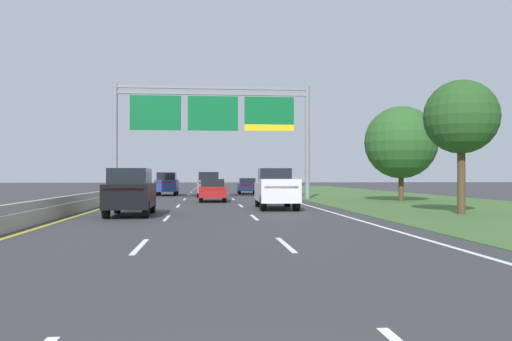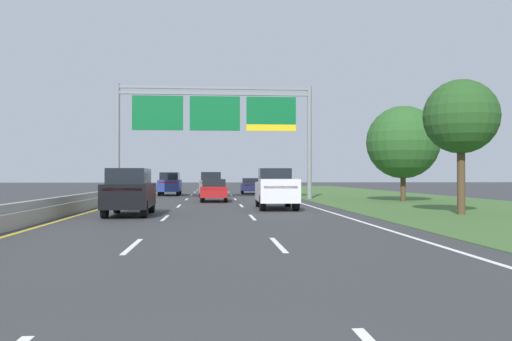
# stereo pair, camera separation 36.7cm
# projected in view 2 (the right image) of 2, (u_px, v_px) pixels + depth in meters

# --- Properties ---
(ground_plane) EXTENTS (220.00, 220.00, 0.00)m
(ground_plane) POSITION_uv_depth(u_px,v_px,m) (211.00, 201.00, 37.86)
(ground_plane) COLOR #333335
(lane_striping) EXTENTS (11.96, 106.00, 0.01)m
(lane_striping) POSITION_uv_depth(u_px,v_px,m) (211.00, 201.00, 37.40)
(lane_striping) COLOR white
(lane_striping) RESTS_ON ground
(grass_verge_right) EXTENTS (14.00, 110.00, 0.02)m
(grass_verge_right) POSITION_uv_depth(u_px,v_px,m) (400.00, 200.00, 38.98)
(grass_verge_right) COLOR #3D602D
(grass_verge_right) RESTS_ON ground
(median_barrier_concrete) EXTENTS (0.60, 110.00, 0.85)m
(median_barrier_concrete) POSITION_uv_depth(u_px,v_px,m) (117.00, 196.00, 37.33)
(median_barrier_concrete) COLOR #99968E
(median_barrier_concrete) RESTS_ON ground
(overhead_sign_gantry) EXTENTS (15.06, 0.42, 8.78)m
(overhead_sign_gantry) POSITION_uv_depth(u_px,v_px,m) (215.00, 118.00, 40.42)
(overhead_sign_gantry) COLOR gray
(overhead_sign_gantry) RESTS_ON ground
(pickup_truck_white) EXTENTS (2.15, 5.45, 2.20)m
(pickup_truck_white) POSITION_uv_depth(u_px,v_px,m) (276.00, 189.00, 28.66)
(pickup_truck_white) COLOR silver
(pickup_truck_white) RESTS_ON ground
(car_red_centre_lane_sedan) EXTENTS (1.87, 4.42, 1.57)m
(car_red_centre_lane_sedan) POSITION_uv_depth(u_px,v_px,m) (214.00, 190.00, 36.74)
(car_red_centre_lane_sedan) COLOR maroon
(car_red_centre_lane_sedan) RESTS_ON ground
(car_grey_centre_lane_suv) EXTENTS (1.93, 4.71, 2.11)m
(car_grey_centre_lane_suv) POSITION_uv_depth(u_px,v_px,m) (211.00, 184.00, 45.17)
(car_grey_centre_lane_suv) COLOR slate
(car_grey_centre_lane_suv) RESTS_ON ground
(car_blue_left_lane_suv) EXTENTS (1.92, 4.71, 2.11)m
(car_blue_left_lane_suv) POSITION_uv_depth(u_px,v_px,m) (170.00, 183.00, 48.63)
(car_blue_left_lane_suv) COLOR navy
(car_blue_left_lane_suv) RESTS_ON ground
(car_black_left_lane_suv) EXTENTS (1.99, 4.73, 2.11)m
(car_black_left_lane_suv) POSITION_uv_depth(u_px,v_px,m) (130.00, 191.00, 23.74)
(car_black_left_lane_suv) COLOR black
(car_black_left_lane_suv) RESTS_ON ground
(car_navy_right_lane_sedan) EXTENTS (1.93, 4.44, 1.57)m
(car_navy_right_lane_sedan) POSITION_uv_depth(u_px,v_px,m) (250.00, 186.00, 52.96)
(car_navy_right_lane_sedan) COLOR #161E47
(car_navy_right_lane_sedan) RESTS_ON ground
(roadside_tree_near) EXTENTS (3.42, 3.42, 6.22)m
(roadside_tree_near) POSITION_uv_depth(u_px,v_px,m) (461.00, 117.00, 24.27)
(roadside_tree_near) COLOR #4C3823
(roadside_tree_near) RESTS_ON ground
(roadside_tree_mid) EXTENTS (5.08, 5.08, 6.68)m
(roadside_tree_mid) POSITION_uv_depth(u_px,v_px,m) (403.00, 142.00, 36.87)
(roadside_tree_mid) COLOR #4C3823
(roadside_tree_mid) RESTS_ON ground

